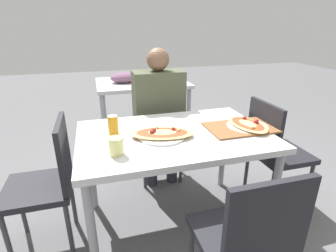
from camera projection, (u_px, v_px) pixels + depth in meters
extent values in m
plane|color=#59595B|center=(173.00, 222.00, 2.00)|extent=(14.00, 14.00, 0.00)
cube|color=silver|center=(174.00, 136.00, 1.74)|extent=(1.25, 0.82, 0.04)
cylinder|color=#99999E|center=(92.00, 235.00, 1.41)|extent=(0.05, 0.05, 0.70)
cylinder|color=#99999E|center=(273.00, 199.00, 1.70)|extent=(0.05, 0.05, 0.70)
cylinder|color=#99999E|center=(91.00, 170.00, 2.04)|extent=(0.05, 0.05, 0.70)
cylinder|color=#99999E|center=(223.00, 151.00, 2.33)|extent=(0.05, 0.05, 0.70)
cube|color=black|center=(158.00, 134.00, 2.44)|extent=(0.40, 0.40, 0.04)
cube|color=black|center=(153.00, 105.00, 2.53)|extent=(0.38, 0.03, 0.41)
cylinder|color=#38383D|center=(181.00, 162.00, 2.42)|extent=(0.03, 0.03, 0.43)
cylinder|color=#38383D|center=(145.00, 167.00, 2.34)|extent=(0.03, 0.03, 0.43)
cylinder|color=#38383D|center=(170.00, 146.00, 2.73)|extent=(0.03, 0.03, 0.43)
cylinder|color=#38383D|center=(138.00, 150.00, 2.64)|extent=(0.03, 0.03, 0.43)
cube|color=black|center=(238.00, 237.00, 1.27)|extent=(0.40, 0.40, 0.04)
cube|color=black|center=(268.00, 227.00, 1.02)|extent=(0.38, 0.03, 0.41)
cylinder|color=#38383D|center=(245.00, 241.00, 1.55)|extent=(0.03, 0.03, 0.43)
cube|color=black|center=(38.00, 189.00, 1.63)|extent=(0.40, 0.40, 0.04)
cube|color=black|center=(64.00, 153.00, 1.60)|extent=(0.03, 0.38, 0.41)
cylinder|color=#38383D|center=(8.00, 244.00, 1.52)|extent=(0.03, 0.03, 0.43)
cylinder|color=#38383D|center=(21.00, 207.00, 1.83)|extent=(0.03, 0.03, 0.43)
cylinder|color=#38383D|center=(70.00, 232.00, 1.61)|extent=(0.03, 0.03, 0.43)
cylinder|color=#38383D|center=(73.00, 199.00, 1.92)|extent=(0.03, 0.03, 0.43)
cube|color=black|center=(280.00, 154.00, 2.07)|extent=(0.40, 0.40, 0.04)
cube|color=black|center=(264.00, 130.00, 1.94)|extent=(0.03, 0.38, 0.41)
cylinder|color=#38383D|center=(280.00, 166.00, 2.35)|extent=(0.03, 0.03, 0.43)
cylinder|color=#38383D|center=(308.00, 188.00, 2.05)|extent=(0.03, 0.03, 0.43)
cylinder|color=#38383D|center=(246.00, 172.00, 2.26)|extent=(0.03, 0.03, 0.43)
cylinder|color=#38383D|center=(271.00, 195.00, 1.96)|extent=(0.03, 0.03, 0.43)
cylinder|color=#2D2D38|center=(172.00, 159.00, 2.44)|extent=(0.10, 0.10, 0.47)
cylinder|color=#2D2D38|center=(151.00, 162.00, 2.39)|extent=(0.10, 0.10, 0.47)
cube|color=#474C38|center=(159.00, 103.00, 2.31)|extent=(0.43, 0.24, 0.57)
sphere|color=brown|center=(158.00, 59.00, 2.17)|extent=(0.19, 0.19, 0.19)
cylinder|color=white|center=(162.00, 136.00, 1.67)|extent=(0.30, 0.30, 0.01)
ellipsoid|color=#E0AD66|center=(162.00, 133.00, 1.67)|extent=(0.44, 0.30, 0.02)
ellipsoid|color=#B24223|center=(162.00, 132.00, 1.66)|extent=(0.36, 0.24, 0.01)
sphere|color=beige|center=(178.00, 130.00, 1.68)|extent=(0.02, 0.02, 0.02)
sphere|color=maroon|center=(173.00, 129.00, 1.69)|extent=(0.03, 0.03, 0.03)
sphere|color=maroon|center=(153.00, 131.00, 1.67)|extent=(0.03, 0.03, 0.03)
sphere|color=maroon|center=(152.00, 132.00, 1.65)|extent=(0.03, 0.03, 0.03)
sphere|color=beige|center=(157.00, 128.00, 1.72)|extent=(0.03, 0.03, 0.03)
cylinder|color=orange|center=(113.00, 125.00, 1.70)|extent=(0.07, 0.07, 0.12)
cylinder|color=silver|center=(112.00, 116.00, 1.67)|extent=(0.06, 0.06, 0.00)
cylinder|color=#E0DB7F|center=(116.00, 146.00, 1.43)|extent=(0.08, 0.08, 0.10)
cube|color=brown|center=(240.00, 128.00, 1.81)|extent=(0.46, 0.30, 0.01)
cylinder|color=white|center=(247.00, 127.00, 1.82)|extent=(0.28, 0.28, 0.01)
ellipsoid|color=#E0AD66|center=(247.00, 124.00, 1.81)|extent=(0.24, 0.37, 0.02)
ellipsoid|color=#B24223|center=(247.00, 124.00, 1.81)|extent=(0.20, 0.30, 0.01)
sphere|color=maroon|center=(244.00, 118.00, 1.88)|extent=(0.03, 0.03, 0.03)
sphere|color=maroon|center=(256.00, 122.00, 1.81)|extent=(0.03, 0.03, 0.03)
sphere|color=beige|center=(252.00, 127.00, 1.72)|extent=(0.03, 0.03, 0.03)
cube|color=silver|center=(142.00, 83.00, 3.26)|extent=(1.10, 0.80, 0.04)
ellipsoid|color=#724C6B|center=(124.00, 78.00, 3.17)|extent=(0.32, 0.24, 0.12)
cylinder|color=#99999E|center=(105.00, 124.00, 2.95)|extent=(0.05, 0.05, 0.70)
cylinder|color=#99999E|center=(188.00, 116.00, 3.21)|extent=(0.05, 0.05, 0.70)
cylinder|color=#99999E|center=(102.00, 106.00, 3.58)|extent=(0.05, 0.05, 0.70)
cylinder|color=#99999E|center=(172.00, 101.00, 3.83)|extent=(0.05, 0.05, 0.70)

